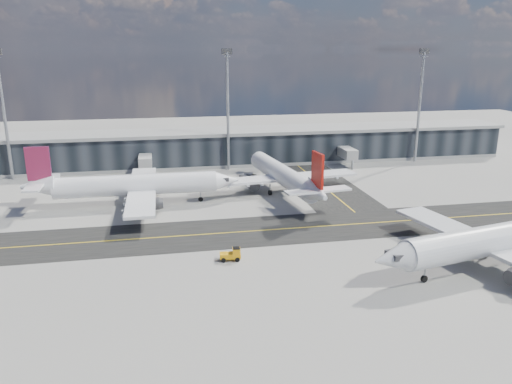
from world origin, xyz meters
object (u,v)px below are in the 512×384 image
(airliner_af, at_px, (133,185))
(airliner_redtail, at_px, (283,175))
(service_van, at_px, (252,176))
(baggage_tug, at_px, (232,254))
(airliner_near, at_px, (503,238))

(airliner_af, bearing_deg, airliner_redtail, 94.83)
(airliner_redtail, height_order, service_van, airliner_redtail)
(airliner_redtail, distance_m, baggage_tug, 35.21)
(airliner_redtail, height_order, baggage_tug, airliner_redtail)
(airliner_redtail, distance_m, service_van, 13.24)
(baggage_tug, bearing_deg, airliner_af, -147.40)
(airliner_near, distance_m, service_van, 58.39)
(airliner_redtail, bearing_deg, baggage_tug, -123.10)
(airliner_near, bearing_deg, airliner_af, 41.56)
(airliner_af, bearing_deg, baggage_tug, 26.74)
(airliner_af, bearing_deg, service_van, 119.92)
(airliner_near, relative_size, service_van, 6.94)
(baggage_tug, xyz_separation_m, service_van, (10.95, 43.78, -0.10))
(airliner_af, xyz_separation_m, baggage_tug, (14.58, -29.24, -3.01))
(airliner_near, xyz_separation_m, baggage_tug, (-35.84, 8.94, -3.13))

